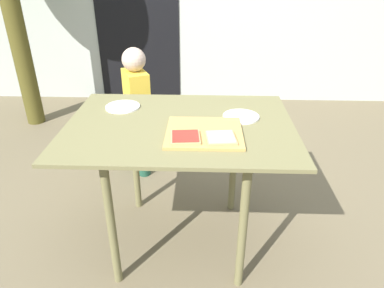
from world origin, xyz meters
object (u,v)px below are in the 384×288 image
plate_white_right (241,117)px  child_left (137,106)px  dining_table (180,141)px  plate_white_left (123,107)px  cutting_board (204,133)px  pizza_slice_near_left (185,137)px  pizza_slice_near_right (221,138)px

plate_white_right → child_left: child_left is taller
dining_table → plate_white_right: plate_white_right is taller
plate_white_left → dining_table: bearing=-31.4°
cutting_board → plate_white_right: bearing=46.5°
child_left → plate_white_right: bearing=-45.2°
pizza_slice_near_left → plate_white_left: (-0.37, 0.39, -0.02)m
pizza_slice_near_right → dining_table: bearing=136.1°
cutting_board → child_left: 1.02m
pizza_slice_near_right → plate_white_right: size_ratio=0.79×
plate_white_left → child_left: (-0.03, 0.56, -0.22)m
cutting_board → child_left: child_left is taller
cutting_board → pizza_slice_near_right: 0.11m
cutting_board → pizza_slice_near_left: 0.12m
dining_table → child_left: size_ratio=1.18×
dining_table → plate_white_left: plate_white_left is taller
pizza_slice_near_left → child_left: 1.06m
pizza_slice_near_right → pizza_slice_near_left: (-0.16, 0.00, 0.00)m
dining_table → plate_white_left: bearing=148.6°
pizza_slice_near_right → plate_white_left: bearing=143.4°
cutting_board → pizza_slice_near_right: (0.07, -0.08, 0.01)m
plate_white_left → child_left: bearing=93.5°
pizza_slice_near_right → plate_white_right: pizza_slice_near_right is taller
child_left → pizza_slice_near_right: bearing=-59.7°
dining_table → child_left: child_left is taller
dining_table → plate_white_right: 0.34m
child_left → dining_table: bearing=-64.7°
child_left → plate_white_left: bearing=-86.5°
pizza_slice_near_right → plate_white_right: (0.11, 0.28, -0.02)m
dining_table → child_left: bearing=115.3°
plate_white_right → plate_white_left: size_ratio=1.00×
plate_white_right → child_left: size_ratio=0.20×
plate_white_left → pizza_slice_near_left: bearing=-46.7°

